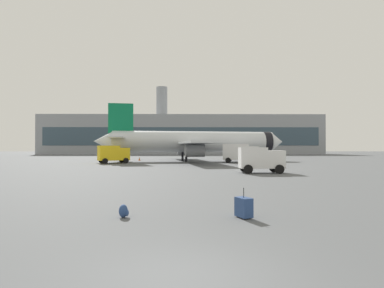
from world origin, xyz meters
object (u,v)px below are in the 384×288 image
(rolling_suitcase, at_px, (244,207))
(airplane_at_gate, at_px, (194,142))
(safety_cone_near, at_px, (241,160))
(service_truck, at_px, (113,153))
(fuel_truck, at_px, (241,152))
(traveller_backpack, at_px, (124,211))
(safety_cone_far, at_px, (257,160))
(cargo_van, at_px, (261,159))
(safety_cone_mid, at_px, (139,159))

(rolling_suitcase, bearing_deg, airplane_at_gate, 91.34)
(airplane_at_gate, distance_m, rolling_suitcase, 46.05)
(safety_cone_near, bearing_deg, service_truck, -167.61)
(service_truck, xyz_separation_m, fuel_truck, (21.08, 1.85, 0.16))
(traveller_backpack, bearing_deg, safety_cone_near, 74.95)
(airplane_at_gate, bearing_deg, safety_cone_near, -15.43)
(rolling_suitcase, bearing_deg, safety_cone_far, 76.68)
(cargo_van, xyz_separation_m, safety_cone_far, (4.91, 23.29, -1.06))
(airplane_at_gate, distance_m, safety_cone_mid, 11.87)
(safety_cone_near, distance_m, traveller_backpack, 45.05)
(cargo_van, bearing_deg, service_truck, 135.65)
(fuel_truck, distance_m, safety_cone_mid, 20.74)
(cargo_van, xyz_separation_m, safety_cone_near, (2.01, 23.86, -1.08))
(safety_cone_far, height_order, traveller_backpack, safety_cone_far)
(cargo_van, height_order, safety_cone_mid, cargo_van)
(service_truck, distance_m, cargo_van, 27.36)
(airplane_at_gate, relative_size, safety_cone_mid, 49.24)
(cargo_van, bearing_deg, safety_cone_far, 78.09)
(safety_cone_far, bearing_deg, fuel_truck, -145.73)
(fuel_truck, xyz_separation_m, safety_cone_mid, (-18.58, 9.11, -1.41))
(airplane_at_gate, xyz_separation_m, service_truck, (-13.21, -7.05, -2.05))
(fuel_truck, relative_size, traveller_backpack, 13.24)
(airplane_at_gate, relative_size, safety_cone_far, 45.07)
(cargo_van, bearing_deg, rolling_suitcase, -104.96)
(safety_cone_near, xyz_separation_m, safety_cone_far, (2.90, -0.57, 0.02))
(safety_cone_near, bearing_deg, cargo_van, -94.82)
(service_truck, bearing_deg, rolling_suitcase, -69.82)
(cargo_van, bearing_deg, fuel_truck, 85.86)
(service_truck, height_order, safety_cone_far, service_truck)
(cargo_van, relative_size, safety_cone_mid, 6.07)
(safety_cone_far, bearing_deg, cargo_van, -101.91)
(safety_cone_near, bearing_deg, fuel_truck, -99.72)
(airplane_at_gate, xyz_separation_m, safety_cone_mid, (-10.71, 3.91, -3.30))
(rolling_suitcase, height_order, traveller_backpack, rolling_suitcase)
(service_truck, bearing_deg, traveller_backpack, -75.71)
(airplane_at_gate, relative_size, service_truck, 6.78)
(service_truck, xyz_separation_m, safety_cone_far, (24.48, 4.16, -1.22))
(fuel_truck, height_order, cargo_van, fuel_truck)
(fuel_truck, xyz_separation_m, rolling_suitcase, (-6.79, -40.72, -1.38))
(safety_cone_near, xyz_separation_m, traveller_backpack, (-11.70, -43.51, -0.14))
(safety_cone_near, relative_size, traveller_backpack, 1.57)
(cargo_van, distance_m, traveller_backpack, 21.94)
(safety_cone_mid, relative_size, traveller_backpack, 1.51)
(airplane_at_gate, xyz_separation_m, traveller_backpack, (-3.34, -45.82, -3.42))
(service_truck, height_order, rolling_suitcase, service_truck)
(fuel_truck, bearing_deg, safety_cone_mid, 153.88)
(safety_cone_mid, xyz_separation_m, traveller_backpack, (7.38, -49.73, -0.13))
(service_truck, relative_size, safety_cone_far, 6.65)
(service_truck, bearing_deg, airplane_at_gate, 28.07)
(service_truck, relative_size, safety_cone_near, 6.98)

